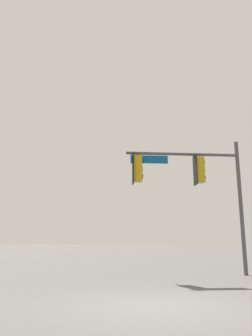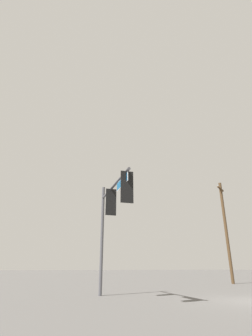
% 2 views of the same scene
% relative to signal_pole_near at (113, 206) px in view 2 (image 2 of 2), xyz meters
% --- Properties ---
extents(signal_pole_near, '(4.86, 0.88, 5.54)m').
position_rel_signal_pole_near_xyz_m(signal_pole_near, '(0.00, 0.00, 0.00)').
color(signal_pole_near, '#47474C').
rests_on(signal_pole_near, ground_plane).
extents(utility_pole, '(1.08, 1.63, 9.15)m').
position_rel_signal_pole_near_xyz_m(utility_pole, '(-7.55, 14.18, 0.75)').
color(utility_pole, '#47331E').
rests_on(utility_pole, ground_plane).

